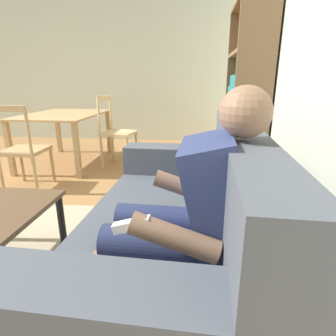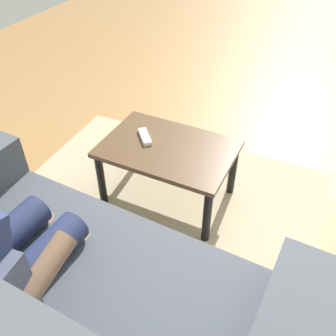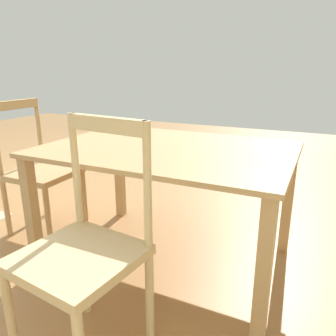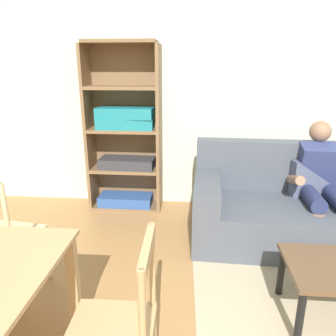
{
  "view_description": "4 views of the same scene",
  "coord_description": "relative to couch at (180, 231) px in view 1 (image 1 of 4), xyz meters",
  "views": [
    {
      "loc": [
        2.23,
        2.4,
        1.17
      ],
      "look_at": [
        0.81,
        2.25,
        0.71
      ],
      "focal_mm": 29.34,
      "sensor_mm": 36.0,
      "label": 1
    },
    {
      "loc": [
        0.09,
        2.84,
        1.76
      ],
      "look_at": [
        0.89,
        1.21,
        0.25
      ],
      "focal_mm": 39.65,
      "sensor_mm": 36.0,
      "label": 2
    },
    {
      "loc": [
        -2.29,
        2.15,
        1.15
      ],
      "look_at": [
        -1.52,
        0.53,
        0.6
      ],
      "focal_mm": 35.12,
      "sensor_mm": 36.0,
      "label": 3
    },
    {
      "loc": [
        -0.15,
        -0.69,
        1.68
      ],
      "look_at": [
        -0.35,
        1.73,
        0.9
      ],
      "focal_mm": 34.47,
      "sensor_mm": 36.0,
      "label": 4
    }
  ],
  "objects": [
    {
      "name": "wall_back",
      "position": [
        -0.82,
        0.87,
        1.04
      ],
      "size": [
        6.73,
        0.12,
        2.74
      ],
      "primitive_type": "cube",
      "color": "beige",
      "rests_on": "ground_plane"
    },
    {
      "name": "wall_side",
      "position": [
        -4.18,
        -2.33,
        1.04
      ],
      "size": [
        0.12,
        6.39,
        2.74
      ],
      "primitive_type": "cube",
      "color": "beige",
      "rests_on": "ground_plane"
    },
    {
      "name": "couch",
      "position": [
        0.0,
        0.0,
        0.0
      ],
      "size": [
        1.93,
        1.03,
        0.93
      ],
      "color": "#474C56",
      "rests_on": "ground_plane"
    },
    {
      "name": "person_lounging",
      "position": [
        0.27,
        0.04,
        0.26
      ],
      "size": [
        0.6,
        0.9,
        1.15
      ],
      "color": "navy",
      "rests_on": "ground_plane"
    },
    {
      "name": "bookshelf",
      "position": [
        -1.77,
        0.62,
        0.53
      ],
      "size": [
        0.85,
        0.36,
        1.93
      ],
      "color": "brown",
      "rests_on": "ground_plane"
    },
    {
      "name": "dining_table",
      "position": [
        -2.33,
        -1.8,
        0.3
      ],
      "size": [
        1.36,
        0.98,
        0.72
      ],
      "color": "tan",
      "rests_on": "ground_plane"
    },
    {
      "name": "dining_chair_near_wall",
      "position": [
        -2.34,
        -1.04,
        0.14
      ],
      "size": [
        0.47,
        0.47,
        0.97
      ],
      "color": "#D1B27F",
      "rests_on": "ground_plane"
    },
    {
      "name": "dining_chair_facing_couch",
      "position": [
        -1.32,
        -1.8,
        0.12
      ],
      "size": [
        0.43,
        0.43,
        0.94
      ],
      "color": "tan",
      "rests_on": "ground_plane"
    },
    {
      "name": "area_rug",
      "position": [
        0.07,
        -1.12,
        -0.33
      ],
      "size": [
        2.05,
        1.48,
        0.01
      ],
      "primitive_type": "cube",
      "rotation": [
        0.0,
        0.0,
        0.04
      ],
      "color": "tan",
      "rests_on": "ground_plane"
    }
  ]
}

